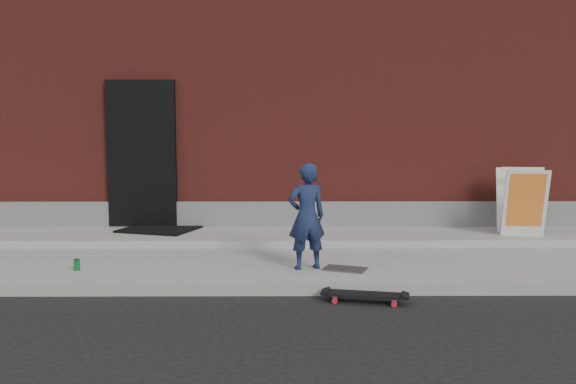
{
  "coord_description": "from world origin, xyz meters",
  "views": [
    {
      "loc": [
        -0.4,
        -5.74,
        1.67
      ],
      "look_at": [
        -0.36,
        0.8,
        1.02
      ],
      "focal_mm": 35.0,
      "sensor_mm": 36.0,
      "label": 1
    }
  ],
  "objects_px": {
    "child": "(307,216)",
    "pizza_sign": "(522,201)",
    "skateboard": "(365,295)",
    "soda_can": "(77,265)"
  },
  "relations": [
    {
      "from": "child",
      "to": "pizza_sign",
      "type": "distance_m",
      "value": 3.55
    },
    {
      "from": "child",
      "to": "skateboard",
      "type": "height_order",
      "value": "child"
    },
    {
      "from": "child",
      "to": "skateboard",
      "type": "xyz_separation_m",
      "value": [
        0.55,
        -0.84,
        -0.68
      ]
    },
    {
      "from": "soda_can",
      "to": "skateboard",
      "type": "bearing_deg",
      "value": -13.61
    },
    {
      "from": "skateboard",
      "to": "soda_can",
      "type": "distance_m",
      "value": 3.26
    },
    {
      "from": "child",
      "to": "soda_can",
      "type": "bearing_deg",
      "value": -14.35
    },
    {
      "from": "child",
      "to": "skateboard",
      "type": "bearing_deg",
      "value": 107.55
    },
    {
      "from": "child",
      "to": "soda_can",
      "type": "height_order",
      "value": "child"
    },
    {
      "from": "child",
      "to": "skateboard",
      "type": "relative_size",
      "value": 1.39
    },
    {
      "from": "skateboard",
      "to": "child",
      "type": "bearing_deg",
      "value": 123.49
    }
  ]
}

